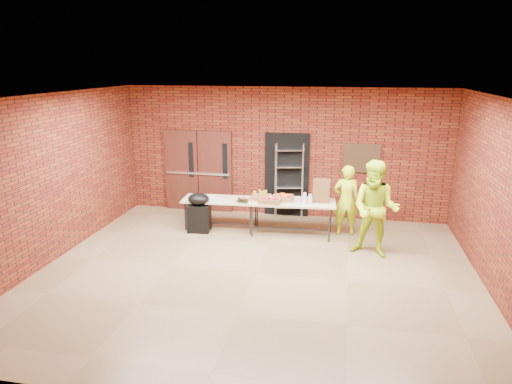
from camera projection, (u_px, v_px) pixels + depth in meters
room at (256, 190)px, 7.97m from camera, size 8.08×7.08×3.28m
double_doors at (198, 171)px, 11.78m from camera, size 1.78×0.12×2.10m
dark_doorway at (287, 175)px, 11.37m from camera, size 1.10×0.06×2.10m
bronze_plaque at (362, 158)px, 10.89m from camera, size 0.85×0.04×0.70m
wire_rack at (289, 181)px, 11.26m from camera, size 0.72×0.37×1.86m
table_left at (220, 201)px, 10.56m from camera, size 1.77×0.82×0.71m
table_right at (292, 204)px, 10.14m from camera, size 1.96×0.92×0.79m
basket_bananas at (261, 197)px, 10.19m from camera, size 0.43×0.34×0.13m
basket_oranges at (283, 198)px, 10.15m from camera, size 0.45×0.35×0.14m
basket_apples at (270, 200)px, 9.97m from camera, size 0.46×0.36×0.14m
muffin_tray at (244, 200)px, 10.33m from camera, size 0.36×0.36×0.09m
napkin_box at (211, 196)px, 10.62m from camera, size 0.19×0.13×0.06m
coffee_dispenser at (322, 191)px, 10.04m from camera, size 0.37×0.33×0.48m
cup_stack_front at (304, 198)px, 9.89m from camera, size 0.08×0.08×0.24m
cup_stack_mid at (310, 199)px, 9.87m from camera, size 0.07×0.07×0.22m
cup_stack_back at (305, 198)px, 10.00m from camera, size 0.07×0.07×0.21m
covered_grill at (199, 212)px, 10.42m from camera, size 0.54×0.46×0.91m
volunteer_woman at (346, 200)px, 10.13m from camera, size 0.62×0.45×1.60m
volunteer_man at (375, 209)px, 8.96m from camera, size 1.12×0.98×1.94m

